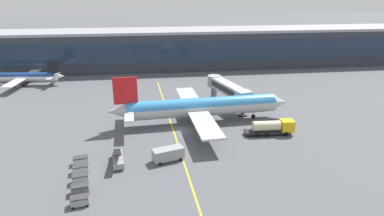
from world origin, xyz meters
The scene contains 14 objects.
ground_plane centered at (0.00, 0.00, 0.00)m, with size 700.00×700.00×0.00m, color #515459.
apron_lead_in_line centered at (-1.93, 2.00, 0.00)m, with size 0.30×80.00×0.01m, color yellow.
terminal_building centered at (16.61, 63.79, 7.60)m, with size 200.45×19.00×15.16m.
main_airliner centered at (5.15, 4.16, 3.96)m, with size 44.09×34.85×12.07m.
jet_bridge centered at (13.99, 15.37, 4.94)m, with size 8.42×19.58×6.65m.
fuel_tanker centered at (19.67, -4.88, 1.75)m, with size 10.91×3.08×3.25m.
belt_loader centered at (-13.20, -13.45, 0.99)m, with size 2.61×7.01×3.49m.
lavatory_truck centered at (-4.03, -13.59, 1.42)m, with size 6.22×3.87×2.50m.
baggage_cart_0 centered at (-17.88, -25.44, 0.78)m, with size 2.86×1.99×1.48m.
baggage_cart_1 centered at (-18.39, -22.28, 0.78)m, with size 2.86×1.99×1.48m.
baggage_cart_2 centered at (-18.89, -19.12, 0.78)m, with size 2.86×1.99×1.48m.
baggage_cart_3 centered at (-19.40, -15.96, 0.78)m, with size 2.86×1.99×1.48m.
baggage_cart_4 centered at (-19.91, -12.80, 0.78)m, with size 2.86×1.99×1.48m.
commuter_jet_far centered at (-49.00, 43.94, 2.89)m, with size 29.26×23.20×8.28m.
Camera 1 is at (-6.82, -68.76, 30.61)m, focal length 30.94 mm.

